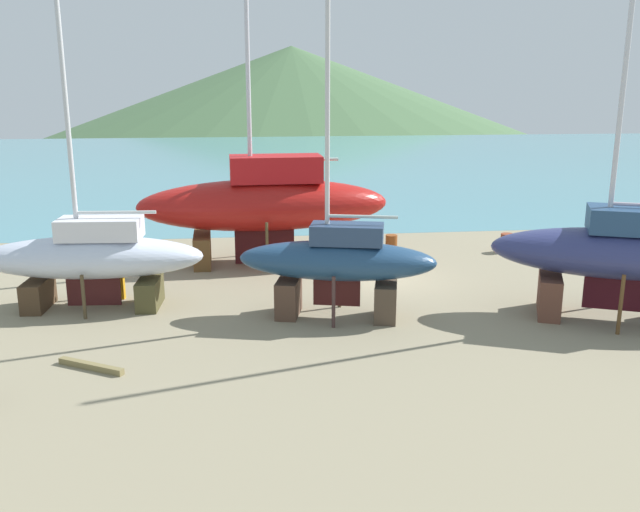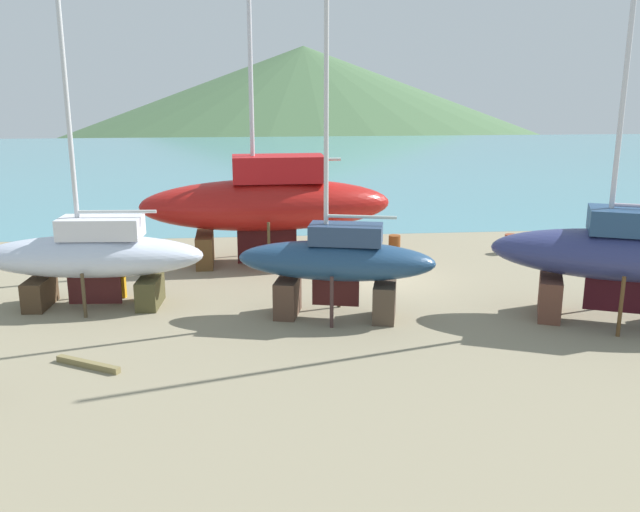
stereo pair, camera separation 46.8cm
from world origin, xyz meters
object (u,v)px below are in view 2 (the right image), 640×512
(barrel_rust_far, at_px, (511,244))
(sailboat_mid_port, at_px, (267,203))
(sailboat_small_center, at_px, (93,255))
(worker, at_px, (120,275))
(barrel_rust_mid, at_px, (66,259))
(barrel_tipped_center, at_px, (394,245))
(sailboat_large_starboard, at_px, (336,262))
(sailboat_far_slipway, at_px, (621,256))

(barrel_rust_far, bearing_deg, sailboat_mid_port, -176.40)
(sailboat_small_center, bearing_deg, sailboat_mid_port, -135.09)
(sailboat_mid_port, distance_m, worker, 7.21)
(sailboat_mid_port, xyz_separation_m, barrel_rust_mid, (-8.49, 0.12, -2.28))
(barrel_tipped_center, xyz_separation_m, barrel_rust_far, (5.33, -0.25, -0.01))
(sailboat_small_center, height_order, worker, sailboat_small_center)
(sailboat_mid_port, distance_m, barrel_tipped_center, 6.16)
(barrel_tipped_center, height_order, barrel_rust_far, barrel_tipped_center)
(sailboat_large_starboard, distance_m, worker, 8.06)
(sailboat_large_starboard, height_order, worker, sailboat_large_starboard)
(barrel_tipped_center, bearing_deg, sailboat_large_starboard, -113.78)
(sailboat_far_slipway, distance_m, sailboat_small_center, 17.44)
(barrel_rust_mid, relative_size, barrel_rust_far, 1.02)
(sailboat_far_slipway, height_order, barrel_rust_mid, sailboat_far_slipway)
(sailboat_far_slipway, xyz_separation_m, barrel_tipped_center, (-5.36, 9.47, -1.77))
(barrel_rust_mid, bearing_deg, worker, -55.92)
(sailboat_far_slipway, bearing_deg, sailboat_small_center, 11.92)
(barrel_rust_mid, bearing_deg, sailboat_large_starboard, -34.89)
(sailboat_mid_port, xyz_separation_m, worker, (-5.40, -4.45, -1.74))
(sailboat_large_starboard, xyz_separation_m, barrel_rust_far, (8.94, 7.95, -1.45))
(sailboat_small_center, bearing_deg, sailboat_far_slipway, 173.10)
(sailboat_small_center, height_order, barrel_rust_far, sailboat_small_center)
(barrel_tipped_center, bearing_deg, barrel_rust_mid, -176.67)
(sailboat_far_slipway, relative_size, barrel_tipped_center, 15.64)
(sailboat_large_starboard, height_order, barrel_rust_mid, sailboat_large_starboard)
(sailboat_mid_port, relative_size, sailboat_small_center, 1.20)
(sailboat_mid_port, bearing_deg, sailboat_small_center, 39.59)
(sailboat_small_center, distance_m, barrel_rust_far, 18.19)
(worker, bearing_deg, sailboat_small_center, 151.79)
(sailboat_large_starboard, distance_m, barrel_tipped_center, 9.08)
(worker, xyz_separation_m, barrel_rust_far, (16.43, 5.14, -0.43))
(barrel_rust_far, bearing_deg, sailboat_large_starboard, -138.36)
(sailboat_mid_port, relative_size, worker, 9.86)
(barrel_rust_mid, height_order, barrel_tipped_center, barrel_tipped_center)
(worker, bearing_deg, barrel_rust_mid, 43.44)
(worker, bearing_deg, sailboat_far_slipway, -94.56)
(sailboat_far_slipway, relative_size, sailboat_small_center, 0.99)
(sailboat_mid_port, relative_size, sailboat_far_slipway, 1.21)
(sailboat_large_starboard, height_order, barrel_tipped_center, sailboat_large_starboard)
(sailboat_large_starboard, bearing_deg, barrel_tipped_center, -100.21)
(sailboat_mid_port, distance_m, barrel_rust_far, 11.26)
(worker, bearing_deg, sailboat_large_starboard, -101.21)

